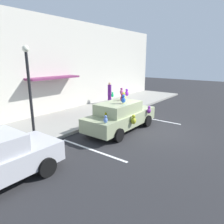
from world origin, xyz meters
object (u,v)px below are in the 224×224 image
teddy_bear_on_sidewalk (122,106)px  pedestrian_near_shopfront (110,93)px  plush_covered_car (120,116)px  street_lamp_post (29,85)px

teddy_bear_on_sidewalk → pedestrian_near_shopfront: (1.24, 2.13, 0.51)m
plush_covered_car → street_lamp_post: street_lamp_post is taller
street_lamp_post → pedestrian_near_shopfront: street_lamp_post is taller
plush_covered_car → street_lamp_post: size_ratio=1.10×
pedestrian_near_shopfront → teddy_bear_on_sidewalk: bearing=-120.3°
plush_covered_car → street_lamp_post: (-3.82, 2.04, 1.84)m
plush_covered_car → street_lamp_post: 4.70m
plush_covered_car → teddy_bear_on_sidewalk: 4.05m
teddy_bear_on_sidewalk → street_lamp_post: 7.52m
street_lamp_post → pedestrian_near_shopfront: bearing=15.3°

